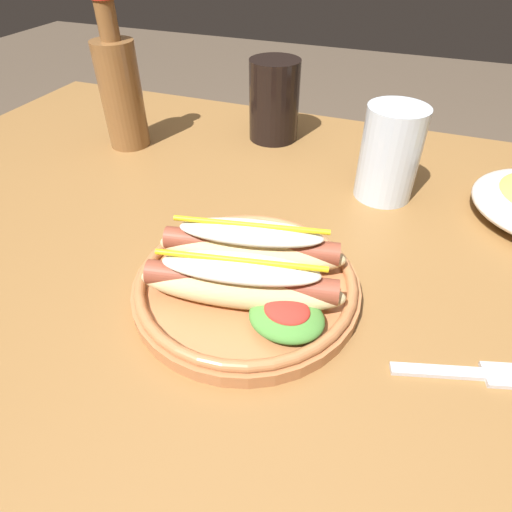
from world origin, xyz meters
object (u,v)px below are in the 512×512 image
Objects in this scene: fork at (468,373)px; water_cup at (390,154)px; soda_cup at (274,101)px; glass_bottle at (121,90)px; hot_dog_plate at (248,276)px.

fork is 0.33m from water_cup.
soda_cup is 0.26m from water_cup.
glass_bottle is at bearing 135.00° from fork.
water_cup is (0.22, -0.13, -0.00)m from soda_cup.
water_cup is (0.11, 0.27, 0.04)m from hot_dog_plate.
fork is 0.90× the size of water_cup.
fork is 0.66m from glass_bottle.
glass_bottle reaches higher than fork.
soda_cup is (-0.34, 0.43, 0.07)m from fork.
glass_bottle is (-0.57, 0.31, 0.09)m from fork.
hot_dog_plate is 0.42m from soda_cup.
hot_dog_plate is at bearing -39.79° from glass_bottle.
soda_cup reaches higher than fork.
hot_dog_plate is 1.82× the size of soda_cup.
water_cup reaches higher than fork.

